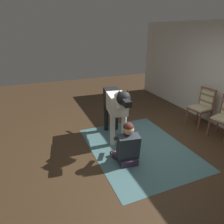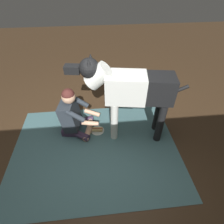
# 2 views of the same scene
# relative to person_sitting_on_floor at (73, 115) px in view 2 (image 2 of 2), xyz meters

# --- Properties ---
(ground_plane) EXTENTS (13.65, 13.65, 0.00)m
(ground_plane) POSITION_rel_person_sitting_on_floor_xyz_m (-0.28, 0.48, -0.34)
(ground_plane) COLOR #422E1C
(area_rug) EXTENTS (2.55, 1.95, 0.01)m
(area_rug) POSITION_rel_person_sitting_on_floor_xyz_m (-0.33, 0.44, -0.34)
(area_rug) COLOR slate
(area_rug) RESTS_ON ground
(person_sitting_on_floor) EXTENTS (0.67, 0.57, 0.84)m
(person_sitting_on_floor) POSITION_rel_person_sitting_on_floor_xyz_m (0.00, 0.00, 0.00)
(person_sitting_on_floor) COLOR #402E49
(person_sitting_on_floor) RESTS_ON ground
(large_dog) EXTENTS (1.67, 0.50, 1.34)m
(large_dog) POSITION_rel_person_sitting_on_floor_xyz_m (-0.87, 0.14, 0.52)
(large_dog) COLOR white
(large_dog) RESTS_ON ground
(hot_dog_on_plate) EXTENTS (0.23, 0.23, 0.06)m
(hot_dog_on_plate) POSITION_rel_person_sitting_on_floor_xyz_m (-0.37, 0.06, -0.32)
(hot_dog_on_plate) COLOR white
(hot_dog_on_plate) RESTS_ON ground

